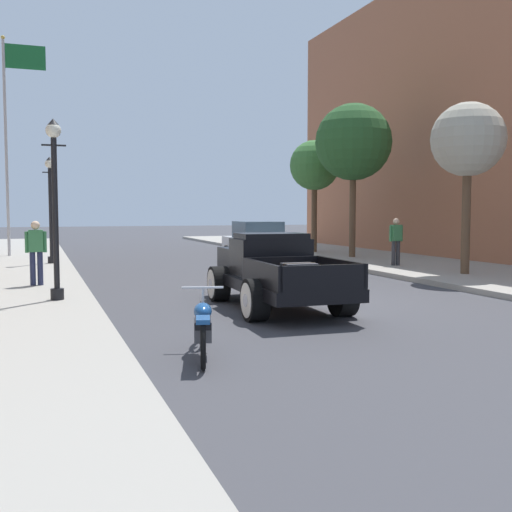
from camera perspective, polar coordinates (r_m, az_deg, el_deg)
name	(u,v)px	position (r m, az deg, el deg)	size (l,w,h in m)	color
ground_plane	(303,301)	(14.01, 4.41, -4.23)	(140.00, 140.00, 0.00)	#3D3D42
hotrod_truck_black	(272,272)	(13.17, 1.50, -1.46)	(2.29, 4.98, 1.58)	black
motorcycle_parked	(203,326)	(8.73, -4.96, -6.47)	(0.76, 2.07, 0.93)	black
car_background_white	(257,244)	(23.68, 0.06, 1.11)	(2.04, 4.38, 1.65)	silver
pedestrian_sidewalk_left	(36,249)	(16.64, -19.77, 0.63)	(0.53, 0.22, 1.65)	#232847
pedestrian_sidewalk_right	(396,239)	(21.92, 12.88, 1.58)	(0.53, 0.22, 1.65)	#333338
street_lamp_near	(55,195)	(13.77, -18.18, 5.38)	(0.50, 0.32, 3.85)	black
street_lamp_far	(50,202)	(23.49, -18.57, 4.81)	(0.50, 0.32, 3.85)	black
flagpole	(11,122)	(28.27, -21.79, 11.48)	(1.74, 0.16, 9.16)	#B2B2B7
street_tree_nearest	(468,141)	(19.72, 19.10, 10.07)	(2.21, 2.21, 5.15)	brown
street_tree_second	(353,143)	(25.79, 9.04, 10.37)	(3.13, 3.13, 6.28)	brown
street_tree_third	(315,166)	(28.70, 5.47, 8.32)	(2.30, 2.30, 5.16)	brown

